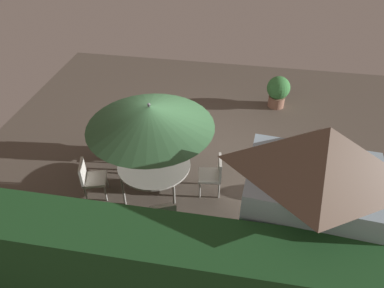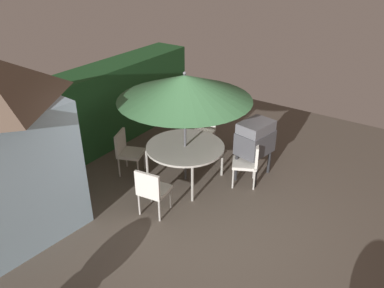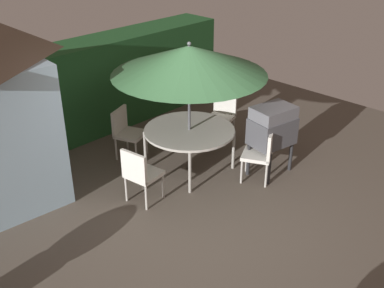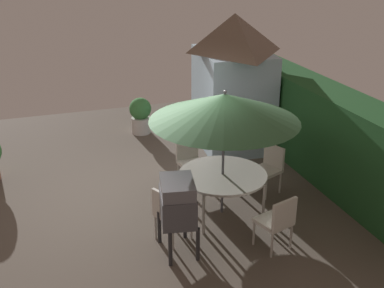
% 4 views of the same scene
% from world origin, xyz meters
% --- Properties ---
extents(ground_plane, '(11.00, 11.00, 0.00)m').
position_xyz_m(ground_plane, '(0.00, 0.00, 0.00)').
color(ground_plane, brown).
extents(hedge_backdrop, '(7.32, 0.86, 1.79)m').
position_xyz_m(hedge_backdrop, '(0.00, 3.50, 0.89)').
color(hedge_backdrop, '#1E4C23').
rests_on(hedge_backdrop, ground).
extents(garden_shed, '(2.17, 1.71, 2.98)m').
position_xyz_m(garden_shed, '(-2.06, 2.38, 1.52)').
color(garden_shed, '#9EBCD1').
rests_on(garden_shed, ground).
extents(patio_table, '(1.51, 1.51, 0.75)m').
position_xyz_m(patio_table, '(0.78, 1.01, 0.70)').
color(patio_table, '#B2ADA3').
rests_on(patio_table, ground).
extents(patio_umbrella, '(2.45, 2.45, 2.21)m').
position_xyz_m(patio_umbrella, '(0.78, 1.01, 1.93)').
color(patio_umbrella, '#4C4C51').
rests_on(patio_umbrella, ground).
extents(bbq_grill, '(0.78, 0.62, 1.20)m').
position_xyz_m(bbq_grill, '(1.63, -0.04, 0.85)').
color(bbq_grill, '#47474C').
rests_on(bbq_grill, ground).
extents(chair_near_shed, '(0.60, 0.60, 0.90)m').
position_xyz_m(chair_near_shed, '(0.32, 2.13, 0.52)').
color(chair_near_shed, silver).
rests_on(chair_near_shed, ground).
extents(chair_far_side, '(0.53, 0.52, 0.90)m').
position_xyz_m(chair_far_side, '(-0.45, 0.83, 0.52)').
color(chair_far_side, silver).
rests_on(chair_far_side, ground).
extents(chair_toward_hedge, '(0.62, 0.62, 0.90)m').
position_xyz_m(chair_toward_hedge, '(1.33, -0.09, 0.52)').
color(chair_toward_hedge, silver).
rests_on(chair_toward_hedge, ground).
extents(chair_toward_house, '(0.58, 0.57, 0.90)m').
position_xyz_m(chair_toward_house, '(2.06, 1.39, 0.52)').
color(chair_toward_house, silver).
rests_on(chair_toward_house, ground).
extents(potted_plant_by_grill, '(0.54, 0.54, 0.90)m').
position_xyz_m(potted_plant_by_grill, '(-3.39, 0.53, 0.48)').
color(potted_plant_by_grill, silver).
rests_on(potted_plant_by_grill, ground).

